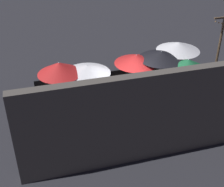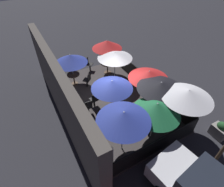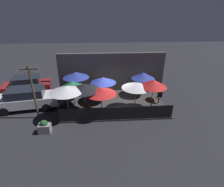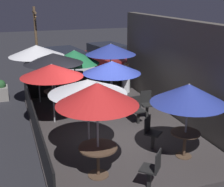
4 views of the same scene
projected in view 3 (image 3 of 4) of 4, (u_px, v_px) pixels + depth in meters
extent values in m
plane|color=#26262B|center=(114.00, 104.00, 13.89)|extent=(60.00, 60.00, 0.00)
cube|color=#383333|center=(114.00, 103.00, 13.87)|extent=(7.71, 4.84, 0.12)
cube|color=#4C4742|center=(112.00, 73.00, 15.54)|extent=(9.31, 0.36, 3.49)
cube|color=black|center=(117.00, 113.00, 11.50)|extent=(7.51, 0.05, 0.95)
cube|color=black|center=(65.00, 99.00, 13.41)|extent=(0.05, 4.64, 0.95)
cylinder|color=#B2B2B7|center=(152.00, 95.00, 12.45)|extent=(0.05, 0.05, 2.32)
cone|color=red|center=(153.00, 83.00, 12.06)|extent=(1.88, 1.88, 0.52)
cylinder|color=#B2B2B7|center=(143.00, 84.00, 14.70)|extent=(0.05, 0.05, 2.03)
cone|color=#283893|center=(143.00, 76.00, 14.38)|extent=(1.93, 1.93, 0.51)
cylinder|color=#B2B2B7|center=(85.00, 99.00, 12.00)|extent=(0.05, 0.05, 2.16)
cone|color=black|center=(84.00, 87.00, 11.62)|extent=(2.13, 2.13, 0.37)
cylinder|color=#B2B2B7|center=(77.00, 85.00, 14.14)|extent=(0.05, 0.05, 2.26)
cone|color=#283893|center=(76.00, 75.00, 13.75)|extent=(2.05, 2.05, 0.44)
cylinder|color=#B2B2B7|center=(101.00, 101.00, 11.88)|extent=(0.05, 0.05, 2.01)
cone|color=red|center=(101.00, 91.00, 11.54)|extent=(2.05, 2.05, 0.42)
cylinder|color=#B2B2B7|center=(103.00, 90.00, 13.70)|extent=(0.05, 0.05, 2.01)
cone|color=#283893|center=(103.00, 80.00, 13.36)|extent=(1.98, 1.98, 0.42)
cylinder|color=#B2B2B7|center=(74.00, 94.00, 12.83)|extent=(0.05, 0.05, 2.07)
cone|color=#1E6B3D|center=(73.00, 85.00, 12.50)|extent=(2.00, 2.00, 0.53)
cylinder|color=#B2B2B7|center=(68.00, 102.00, 11.48)|extent=(0.05, 0.05, 2.30)
cone|color=silver|center=(66.00, 89.00, 11.08)|extent=(2.12, 2.12, 0.42)
cylinder|color=#B2B2B7|center=(136.00, 96.00, 12.51)|extent=(0.05, 0.05, 2.08)
cone|color=silver|center=(136.00, 85.00, 12.15)|extent=(2.05, 2.05, 0.37)
cylinder|color=#4C3828|center=(151.00, 109.00, 12.94)|extent=(0.51, 0.51, 0.02)
cylinder|color=#4C3828|center=(151.00, 105.00, 12.79)|extent=(0.08, 0.08, 0.72)
cylinder|color=#4C3828|center=(152.00, 100.00, 12.63)|extent=(0.92, 0.92, 0.04)
cylinder|color=#4C3828|center=(142.00, 95.00, 15.13)|extent=(0.43, 0.43, 0.02)
cylinder|color=#4C3828|center=(142.00, 91.00, 14.99)|extent=(0.08, 0.08, 0.67)
cylinder|color=#4C3828|center=(142.00, 88.00, 14.84)|extent=(0.77, 0.77, 0.04)
cylinder|color=#4C3828|center=(86.00, 113.00, 12.46)|extent=(0.46, 0.46, 0.02)
cylinder|color=#4C3828|center=(85.00, 108.00, 12.31)|extent=(0.08, 0.08, 0.72)
cylinder|color=#4C3828|center=(85.00, 104.00, 12.14)|extent=(0.84, 0.84, 0.04)
cube|color=black|center=(109.00, 92.00, 15.08)|extent=(0.09, 0.09, 0.46)
cube|color=black|center=(109.00, 90.00, 14.97)|extent=(0.43, 0.43, 0.04)
cube|color=black|center=(107.00, 87.00, 14.87)|extent=(0.06, 0.40, 0.44)
cube|color=black|center=(114.00, 95.00, 14.66)|extent=(0.09, 0.09, 0.44)
cube|color=black|center=(114.00, 92.00, 14.55)|extent=(0.44, 0.44, 0.04)
cube|color=black|center=(112.00, 90.00, 14.42)|extent=(0.07, 0.40, 0.44)
cube|color=black|center=(136.00, 96.00, 14.45)|extent=(0.11, 0.11, 0.46)
cube|color=black|center=(136.00, 93.00, 14.34)|extent=(0.57, 0.57, 0.04)
cube|color=black|center=(135.00, 91.00, 14.12)|extent=(0.29, 0.31, 0.44)
cube|color=black|center=(158.00, 100.00, 13.74)|extent=(0.11, 0.11, 0.46)
cube|color=black|center=(159.00, 97.00, 13.64)|extent=(0.57, 0.57, 0.04)
cube|color=black|center=(160.00, 94.00, 13.66)|extent=(0.31, 0.29, 0.44)
cylinder|color=silver|center=(73.00, 88.00, 15.13)|extent=(0.46, 0.46, 1.12)
sphere|color=tan|center=(73.00, 81.00, 14.84)|extent=(0.22, 0.22, 0.22)
cube|color=gray|center=(45.00, 128.00, 10.54)|extent=(0.71, 0.50, 0.56)
ellipsoid|color=#235128|center=(44.00, 123.00, 10.38)|extent=(0.46, 0.37, 0.42)
cylinder|color=brown|center=(34.00, 93.00, 11.30)|extent=(0.12, 0.12, 3.77)
cube|color=brown|center=(29.00, 69.00, 10.60)|extent=(1.10, 0.08, 0.08)
sphere|color=#F4B260|center=(21.00, 71.00, 10.63)|extent=(0.07, 0.07, 0.07)
sphere|color=#F4B260|center=(25.00, 73.00, 10.68)|extent=(0.07, 0.07, 0.07)
sphere|color=#F4B260|center=(28.00, 73.00, 10.71)|extent=(0.07, 0.07, 0.07)
sphere|color=#F4B260|center=(31.00, 73.00, 10.72)|extent=(0.07, 0.07, 0.07)
sphere|color=#F4B260|center=(34.00, 72.00, 10.71)|extent=(0.07, 0.07, 0.07)
sphere|color=#F4B260|center=(37.00, 71.00, 10.69)|extent=(0.07, 0.07, 0.07)
cube|color=silver|center=(27.00, 100.00, 13.04)|extent=(4.78, 2.34, 0.70)
cube|color=#1E232D|center=(25.00, 92.00, 12.77)|extent=(2.72, 1.91, 0.60)
cylinder|color=black|center=(49.00, 98.00, 14.18)|extent=(0.66, 0.27, 0.64)
cylinder|color=black|center=(47.00, 108.00, 12.75)|extent=(0.66, 0.27, 0.64)
cylinder|color=black|center=(11.00, 101.00, 13.64)|extent=(0.66, 0.27, 0.64)
cylinder|color=black|center=(4.00, 112.00, 12.21)|extent=(0.66, 0.27, 0.64)
cube|color=maroon|center=(28.00, 87.00, 15.33)|extent=(4.14, 2.41, 0.70)
cube|color=#1E232D|center=(26.00, 80.00, 15.06)|extent=(2.40, 1.94, 0.60)
cylinder|color=black|center=(44.00, 86.00, 16.47)|extent=(0.66, 0.30, 0.64)
cylinder|color=black|center=(42.00, 93.00, 15.06)|extent=(0.66, 0.30, 0.64)
cylinder|color=black|center=(16.00, 88.00, 15.91)|extent=(0.66, 0.30, 0.64)
cylinder|color=black|center=(11.00, 96.00, 14.50)|extent=(0.66, 0.30, 0.64)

